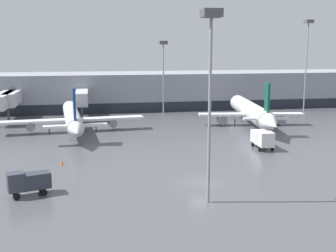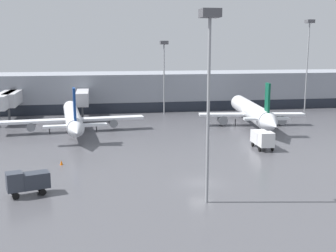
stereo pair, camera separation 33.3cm
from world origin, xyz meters
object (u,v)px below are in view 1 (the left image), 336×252
(service_truck_1, at_px, (28,181))
(apron_light_mast_7, at_px, (211,53))
(apron_light_mast_4, at_px, (163,56))
(traffic_cone_2, at_px, (62,163))
(parked_jet_0, at_px, (251,111))
(apron_light_mast_3, at_px, (308,41))
(parked_jet_2, at_px, (72,117))
(service_truck_2, at_px, (263,138))

(service_truck_1, relative_size, apron_light_mast_7, 0.24)
(service_truck_1, bearing_deg, apron_light_mast_4, -131.44)
(traffic_cone_2, relative_size, apron_light_mast_4, 0.04)
(traffic_cone_2, distance_m, apron_light_mast_4, 47.17)
(traffic_cone_2, height_order, apron_light_mast_7, apron_light_mast_7)
(apron_light_mast_4, bearing_deg, traffic_cone_2, -116.89)
(parked_jet_0, distance_m, traffic_cone_2, 42.24)
(apron_light_mast_3, height_order, apron_light_mast_4, apron_light_mast_3)
(service_truck_1, relative_size, apron_light_mast_4, 0.27)
(parked_jet_0, xyz_separation_m, apron_light_mast_7, (-19.92, -39.68, 11.99))
(apron_light_mast_7, bearing_deg, service_truck_1, 163.65)
(traffic_cone_2, bearing_deg, apron_light_mast_3, 35.61)
(apron_light_mast_7, bearing_deg, parked_jet_2, 110.83)
(apron_light_mast_3, height_order, apron_light_mast_7, apron_light_mast_3)
(parked_jet_2, height_order, traffic_cone_2, parked_jet_2)
(traffic_cone_2, bearing_deg, apron_light_mast_7, -47.21)
(service_truck_2, relative_size, apron_light_mast_4, 0.31)
(apron_light_mast_7, bearing_deg, apron_light_mast_4, 84.86)
(service_truck_2, xyz_separation_m, apron_light_mast_3, (25.74, 35.78, 15.14))
(traffic_cone_2, bearing_deg, apron_light_mast_4, 63.11)
(apron_light_mast_4, height_order, apron_light_mast_7, apron_light_mast_7)
(apron_light_mast_7, bearing_deg, traffic_cone_2, 132.79)
(apron_light_mast_4, relative_size, apron_light_mast_7, 0.89)
(parked_jet_2, distance_m, apron_light_mast_3, 59.28)
(service_truck_2, relative_size, apron_light_mast_3, 0.24)
(parked_jet_0, bearing_deg, apron_light_mast_4, 48.48)
(parked_jet_2, relative_size, apron_light_mast_7, 1.69)
(parked_jet_2, height_order, service_truck_2, parked_jet_2)
(parked_jet_2, relative_size, service_truck_2, 6.07)
(service_truck_1, distance_m, apron_light_mast_7, 22.93)
(service_truck_1, height_order, apron_light_mast_3, apron_light_mast_3)
(parked_jet_0, relative_size, apron_light_mast_7, 1.83)
(traffic_cone_2, bearing_deg, parked_jet_2, 88.62)
(parked_jet_0, height_order, service_truck_1, parked_jet_0)
(service_truck_1, relative_size, service_truck_2, 0.88)
(service_truck_2, distance_m, traffic_cone_2, 30.00)
(service_truck_1, xyz_separation_m, apron_light_mast_3, (58.04, 51.06, 15.27))
(service_truck_2, distance_m, apron_light_mast_7, 28.29)
(parked_jet_2, xyz_separation_m, service_truck_2, (29.17, -18.43, -1.07))
(parked_jet_0, distance_m, apron_light_mast_4, 25.14)
(parked_jet_0, relative_size, traffic_cone_2, 53.83)
(parked_jet_2, distance_m, service_truck_1, 33.87)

